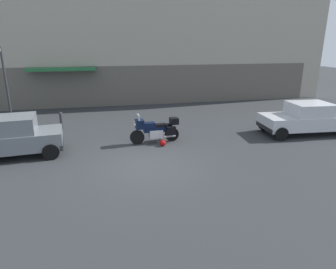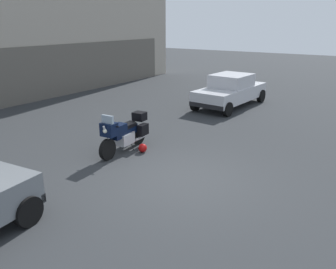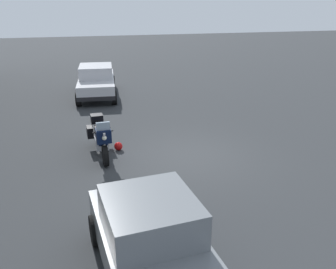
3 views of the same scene
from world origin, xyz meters
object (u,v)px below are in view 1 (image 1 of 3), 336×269
Objects in this scene: helmet at (163,143)px; car_sedan_far at (308,118)px; motorcycle at (156,129)px; streetlamp_curbside at (4,79)px; bollard_curbside at (61,120)px; car_hatchback_near at (12,137)px.

car_sedan_far reaches higher than helmet.
helmet is 7.43m from car_sedan_far.
motorcycle reaches higher than helmet.
streetlamp_curbside is 3.49m from bollard_curbside.
bollard_curbside is at bearing 167.46° from car_sedan_far.
car_sedan_far is (7.60, -0.27, 0.16)m from motorcycle.
helmet is at bearing -173.70° from car_sedan_far.
car_sedan_far is at bearing 175.12° from car_hatchback_near.
helmet is at bearing 173.72° from car_hatchback_near.
car_sedan_far is at bearing 174.15° from motorcycle.
car_hatchback_near is at bearing 179.65° from helmet.
helmet is 6.08m from car_hatchback_near.
car_hatchback_near reaches higher than bollard_curbside.
motorcycle is 7.61m from car_sedan_far.
bollard_curbside is at bearing 140.28° from helmet.
car_hatchback_near reaches higher than motorcycle.
car_hatchback_near is 4.10m from bollard_curbside.
helmet is 0.07× the size of car_hatchback_near.
streetlamp_curbside is (-1.30, 4.66, 1.79)m from car_hatchback_near.
car_hatchback_near reaches higher than car_sedan_far.
bollard_curbside is at bearing -115.23° from car_hatchback_near.
motorcycle reaches higher than bollard_curbside.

